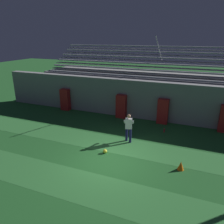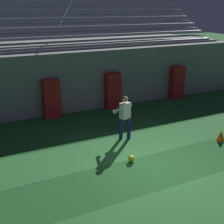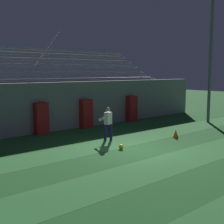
{
  "view_description": "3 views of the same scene",
  "coord_description": "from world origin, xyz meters",
  "px_view_note": "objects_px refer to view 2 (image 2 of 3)",
  "views": [
    {
      "loc": [
        3.59,
        -8.54,
        5.78
      ],
      "look_at": [
        -0.85,
        2.46,
        1.65
      ],
      "focal_mm": 35.0,
      "sensor_mm": 36.0,
      "label": 1
    },
    {
      "loc": [
        -5.17,
        -7.09,
        4.74
      ],
      "look_at": [
        -0.26,
        2.51,
        1.1
      ],
      "focal_mm": 50.0,
      "sensor_mm": 36.0,
      "label": 2
    },
    {
      "loc": [
        -9.68,
        -9.2,
        3.41
      ],
      "look_at": [
        -0.21,
        1.6,
        1.54
      ],
      "focal_mm": 50.0,
      "sensor_mm": 36.0,
      "label": 3
    }
  ],
  "objects_px": {
    "traffic_cone": "(221,136)",
    "water_bottle": "(135,113)",
    "goalkeeper": "(125,115)",
    "padding_pillar_gate_left": "(52,99)",
    "soccer_ball": "(131,159)",
    "padding_pillar_gate_right": "(113,91)",
    "padding_pillar_far_right": "(177,82)"
  },
  "relations": [
    {
      "from": "padding_pillar_gate_left",
      "to": "padding_pillar_gate_right",
      "type": "height_order",
      "value": "same"
    },
    {
      "from": "soccer_ball",
      "to": "water_bottle",
      "type": "distance_m",
      "value": 4.51
    },
    {
      "from": "padding_pillar_far_right",
      "to": "padding_pillar_gate_left",
      "type": "bearing_deg",
      "value": 180.0
    },
    {
      "from": "traffic_cone",
      "to": "water_bottle",
      "type": "height_order",
      "value": "traffic_cone"
    },
    {
      "from": "padding_pillar_gate_right",
      "to": "soccer_ball",
      "type": "height_order",
      "value": "padding_pillar_gate_right"
    },
    {
      "from": "padding_pillar_gate_left",
      "to": "water_bottle",
      "type": "height_order",
      "value": "padding_pillar_gate_left"
    },
    {
      "from": "soccer_ball",
      "to": "padding_pillar_far_right",
      "type": "bearing_deg",
      "value": 41.78
    },
    {
      "from": "padding_pillar_gate_right",
      "to": "goalkeeper",
      "type": "height_order",
      "value": "padding_pillar_gate_right"
    },
    {
      "from": "padding_pillar_gate_left",
      "to": "traffic_cone",
      "type": "xyz_separation_m",
      "value": [
        4.81,
        -5.38,
        -0.66
      ]
    },
    {
      "from": "traffic_cone",
      "to": "goalkeeper",
      "type": "bearing_deg",
      "value": 149.53
    },
    {
      "from": "padding_pillar_gate_right",
      "to": "padding_pillar_gate_left",
      "type": "bearing_deg",
      "value": 180.0
    },
    {
      "from": "padding_pillar_gate_left",
      "to": "water_bottle",
      "type": "bearing_deg",
      "value": -23.62
    },
    {
      "from": "padding_pillar_gate_right",
      "to": "water_bottle",
      "type": "relative_size",
      "value": 7.24
    },
    {
      "from": "goalkeeper",
      "to": "soccer_ball",
      "type": "distance_m",
      "value": 2.06
    },
    {
      "from": "goalkeeper",
      "to": "traffic_cone",
      "type": "distance_m",
      "value": 3.66
    },
    {
      "from": "goalkeeper",
      "to": "water_bottle",
      "type": "bearing_deg",
      "value": 50.2
    },
    {
      "from": "padding_pillar_far_right",
      "to": "padding_pillar_gate_right",
      "type": "bearing_deg",
      "value": 180.0
    },
    {
      "from": "soccer_ball",
      "to": "water_bottle",
      "type": "bearing_deg",
      "value": 57.41
    },
    {
      "from": "traffic_cone",
      "to": "padding_pillar_far_right",
      "type": "bearing_deg",
      "value": 68.38
    },
    {
      "from": "goalkeeper",
      "to": "soccer_ball",
      "type": "height_order",
      "value": "goalkeeper"
    },
    {
      "from": "padding_pillar_far_right",
      "to": "water_bottle",
      "type": "height_order",
      "value": "padding_pillar_far_right"
    },
    {
      "from": "padding_pillar_gate_left",
      "to": "padding_pillar_gate_right",
      "type": "distance_m",
      "value": 3.05
    },
    {
      "from": "padding_pillar_gate_right",
      "to": "traffic_cone",
      "type": "xyz_separation_m",
      "value": [
        1.77,
        -5.38,
        -0.66
      ]
    },
    {
      "from": "padding_pillar_gate_left",
      "to": "soccer_ball",
      "type": "bearing_deg",
      "value": -79.22
    },
    {
      "from": "padding_pillar_gate_left",
      "to": "traffic_cone",
      "type": "bearing_deg",
      "value": -48.21
    },
    {
      "from": "goalkeeper",
      "to": "soccer_ball",
      "type": "xyz_separation_m",
      "value": [
        -0.71,
        -1.74,
        -0.84
      ]
    },
    {
      "from": "padding_pillar_gate_right",
      "to": "traffic_cone",
      "type": "bearing_deg",
      "value": -71.84
    },
    {
      "from": "traffic_cone",
      "to": "water_bottle",
      "type": "xyz_separation_m",
      "value": [
        -1.37,
        3.88,
        -0.09
      ]
    },
    {
      "from": "traffic_cone",
      "to": "water_bottle",
      "type": "bearing_deg",
      "value": 109.49
    },
    {
      "from": "padding_pillar_gate_left",
      "to": "goalkeeper",
      "type": "height_order",
      "value": "padding_pillar_gate_left"
    },
    {
      "from": "padding_pillar_far_right",
      "to": "soccer_ball",
      "type": "distance_m",
      "value": 7.99
    },
    {
      "from": "water_bottle",
      "to": "traffic_cone",
      "type": "bearing_deg",
      "value": -70.51
    }
  ]
}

